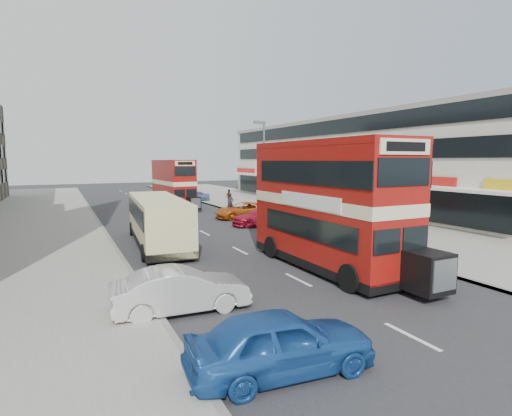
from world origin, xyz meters
TOP-DOWN VIEW (x-y plane):
  - ground at (0.00, 0.00)m, footprint 160.00×160.00m
  - road_surface at (0.00, 20.00)m, footprint 12.00×90.00m
  - pavement_right at (12.00, 20.00)m, footprint 12.00×90.00m
  - pavement_left at (-12.00, 20.00)m, footprint 12.00×90.00m
  - kerb_left at (-6.10, 20.00)m, footprint 0.20×90.00m
  - kerb_right at (6.10, 20.00)m, footprint 0.20×90.00m
  - commercial_row at (19.95, 22.00)m, footprint 9.90×46.20m
  - street_lamp at (6.52, 18.00)m, footprint 1.00×0.20m
  - bus_main at (2.21, 3.00)m, footprint 2.87×10.20m
  - bus_second at (1.89, 29.38)m, footprint 2.86×8.78m
  - coach at (-3.69, 11.45)m, footprint 3.25×9.98m
  - car_left_near at (-4.28, -4.07)m, footprint 4.60×2.18m
  - car_left_front at (-5.33, 0.68)m, footprint 4.53×1.81m
  - car_right_a at (5.04, 15.07)m, footprint 4.96×2.38m
  - car_right_b at (5.23, 19.07)m, footprint 5.06×2.52m
  - car_right_c at (5.32, 33.95)m, footprint 3.97×1.62m
  - pedestrian_near at (7.25, 12.63)m, footprint 0.75×0.71m
  - pedestrian_far at (7.89, 28.93)m, footprint 1.02×0.77m
  - cyclist at (4.55, 20.39)m, footprint 0.77×1.78m

SIDE VIEW (x-z plane):
  - ground at x=0.00m, z-range 0.00..0.00m
  - road_surface at x=0.00m, z-range 0.00..0.01m
  - pavement_right at x=12.00m, z-range 0.00..0.15m
  - pavement_left at x=-12.00m, z-range 0.00..0.15m
  - kerb_left at x=-6.10m, z-range -0.01..0.15m
  - kerb_right at x=6.10m, z-range -0.01..0.15m
  - car_right_c at x=5.32m, z-range 0.00..1.35m
  - car_right_b at x=5.23m, z-range 0.00..1.38m
  - car_right_a at x=5.04m, z-range 0.00..1.39m
  - cyclist at x=4.55m, z-range -0.34..1.74m
  - car_left_front at x=-5.33m, z-range 0.00..1.47m
  - car_left_near at x=-4.28m, z-range 0.00..1.52m
  - pedestrian_far at x=7.89m, z-range 0.15..1.76m
  - pedestrian_near at x=7.25m, z-range 0.15..1.84m
  - coach at x=-3.69m, z-range 0.23..2.83m
  - bus_second at x=1.89m, z-range 0.13..4.93m
  - bus_main at x=2.21m, z-range 0.15..5.76m
  - commercial_row at x=19.95m, z-range 0.05..9.35m
  - street_lamp at x=6.52m, z-range 0.72..8.85m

